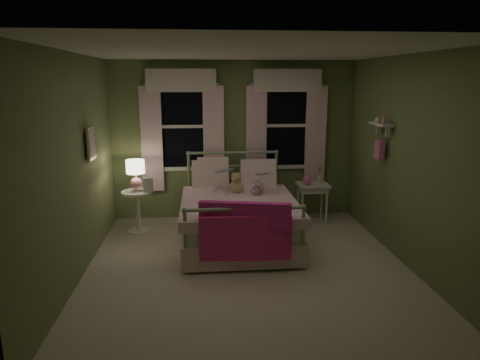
{
  "coord_description": "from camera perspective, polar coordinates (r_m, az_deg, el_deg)",
  "views": [
    {
      "loc": [
        -0.55,
        -4.94,
        2.29
      ],
      "look_at": [
        -0.05,
        0.53,
        1.0
      ],
      "focal_mm": 32.0,
      "sensor_mm": 36.0,
      "label": 1
    }
  ],
  "objects": [
    {
      "name": "room_shell",
      "position": [
        5.07,
        1.12,
        1.95
      ],
      "size": [
        4.2,
        4.2,
        4.2
      ],
      "color": "beige",
      "rests_on": "ground"
    },
    {
      "name": "nightstand_right",
      "position": [
        7.04,
        9.66,
        -1.27
      ],
      "size": [
        0.5,
        0.4,
        0.64
      ],
      "color": "white",
      "rests_on": "ground"
    },
    {
      "name": "book_right",
      "position": [
        6.19,
        2.15,
        0.43
      ],
      "size": [
        0.2,
        0.11,
        0.26
      ],
      "primitive_type": "imported",
      "rotation": [
        1.22,
        0.0,
        0.01
      ],
      "color": "beige",
      "rests_on": "child_right"
    },
    {
      "name": "pink_toy",
      "position": [
        6.98,
        8.92,
        -0.04
      ],
      "size": [
        0.14,
        0.2,
        0.14
      ],
      "color": "pink",
      "rests_on": "nightstand_right"
    },
    {
      "name": "bud_vase",
      "position": [
        7.07,
        10.57,
        0.74
      ],
      "size": [
        0.06,
        0.06,
        0.28
      ],
      "color": "white",
      "rests_on": "nightstand_right"
    },
    {
      "name": "book_nightstand",
      "position": [
        6.55,
        -12.84,
        -1.55
      ],
      "size": [
        0.19,
        0.24,
        0.02
      ],
      "primitive_type": "imported",
      "rotation": [
        0.0,
        0.0,
        -0.13
      ],
      "color": "beige",
      "rests_on": "nightstand_left"
    },
    {
      "name": "pink_throw",
      "position": [
        5.1,
        0.69,
        -6.01
      ],
      "size": [
        1.1,
        0.31,
        0.71
      ],
      "color": "#CE2888",
      "rests_on": "bed"
    },
    {
      "name": "teddy_bear",
      "position": [
        6.28,
        -0.5,
        -0.57
      ],
      "size": [
        0.24,
        0.2,
        0.32
      ],
      "color": "tan",
      "rests_on": "bed"
    },
    {
      "name": "book_left",
      "position": [
        6.14,
        -3.04,
        0.71
      ],
      "size": [
        0.23,
        0.18,
        0.26
      ],
      "primitive_type": "imported",
      "rotation": [
        1.22,
        0.0,
        0.36
      ],
      "color": "beige",
      "rests_on": "child_left"
    },
    {
      "name": "child_right",
      "position": [
        6.43,
        1.87,
        1.15
      ],
      "size": [
        0.38,
        0.31,
        0.75
      ],
      "primitive_type": "imported",
      "rotation": [
        0.0,
        0.0,
        3.08
      ],
      "color": "#F7D1DD",
      "rests_on": "bed"
    },
    {
      "name": "table_lamp",
      "position": [
        6.57,
        -13.75,
        1.11
      ],
      "size": [
        0.27,
        0.27,
        0.45
      ],
      "color": "pink",
      "rests_on": "nightstand_left"
    },
    {
      "name": "bed",
      "position": [
        6.14,
        -0.34,
        -4.96
      ],
      "size": [
        1.58,
        2.04,
        1.18
      ],
      "color": "white",
      "rests_on": "ground"
    },
    {
      "name": "nightstand_left",
      "position": [
        6.7,
        -13.5,
        -3.37
      ],
      "size": [
        0.46,
        0.46,
        0.65
      ],
      "color": "white",
      "rests_on": "ground"
    },
    {
      "name": "wall_shelf",
      "position": [
        6.2,
        18.18,
        5.46
      ],
      "size": [
        0.15,
        0.5,
        0.6
      ],
      "color": "white",
      "rests_on": "room_shell"
    },
    {
      "name": "child_left",
      "position": [
        6.39,
        -3.12,
        1.07
      ],
      "size": [
        0.32,
        0.26,
        0.75
      ],
      "primitive_type": "imported",
      "rotation": [
        0.0,
        0.0,
        3.45
      ],
      "color": "#F7D1DD",
      "rests_on": "bed"
    },
    {
      "name": "window_right",
      "position": [
        7.14,
        6.19,
        7.79
      ],
      "size": [
        1.34,
        0.13,
        1.96
      ],
      "color": "black",
      "rests_on": "room_shell"
    },
    {
      "name": "window_left",
      "position": [
        7.01,
        -7.69,
        7.64
      ],
      "size": [
        1.34,
        0.13,
        1.96
      ],
      "color": "black",
      "rests_on": "room_shell"
    },
    {
      "name": "framed_picture",
      "position": [
        5.77,
        -19.22,
        4.61
      ],
      "size": [
        0.03,
        0.32,
        0.42
      ],
      "color": "beige",
      "rests_on": "room_shell"
    }
  ]
}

